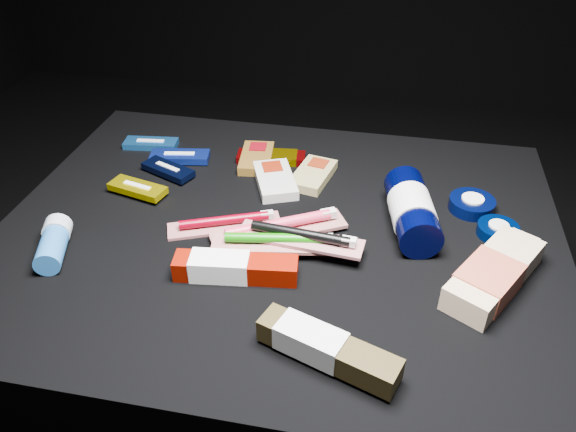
% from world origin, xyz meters
% --- Properties ---
extents(ground, '(3.00, 3.00, 0.00)m').
position_xyz_m(ground, '(0.00, 0.00, 0.00)').
color(ground, black).
rests_on(ground, ground).
extents(cloth_table, '(0.98, 0.78, 0.40)m').
position_xyz_m(cloth_table, '(0.00, 0.00, 0.20)').
color(cloth_table, black).
rests_on(cloth_table, ground).
extents(luna_bar_0, '(0.12, 0.06, 0.02)m').
position_xyz_m(luna_bar_0, '(-0.33, 0.24, 0.41)').
color(luna_bar_0, blue).
rests_on(luna_bar_0, cloth_table).
extents(luna_bar_1, '(0.13, 0.07, 0.02)m').
position_xyz_m(luna_bar_1, '(-0.25, 0.19, 0.41)').
color(luna_bar_1, '#142C9F').
rests_on(luna_bar_1, cloth_table).
extents(luna_bar_2, '(0.12, 0.08, 0.01)m').
position_xyz_m(luna_bar_2, '(-0.25, 0.13, 0.41)').
color(luna_bar_2, black).
rests_on(luna_bar_2, cloth_table).
extents(luna_bar_3, '(0.12, 0.07, 0.01)m').
position_xyz_m(luna_bar_3, '(-0.28, 0.05, 0.41)').
color(luna_bar_3, '#CFB904').
rests_on(luna_bar_3, cloth_table).
extents(clif_bar_0, '(0.08, 0.12, 0.02)m').
position_xyz_m(clif_bar_0, '(-0.09, 0.22, 0.41)').
color(clif_bar_0, brown).
rests_on(clif_bar_0, cloth_table).
extents(clif_bar_1, '(0.11, 0.14, 0.02)m').
position_xyz_m(clif_bar_1, '(-0.04, 0.14, 0.41)').
color(clif_bar_1, beige).
rests_on(clif_bar_1, cloth_table).
extents(clif_bar_2, '(0.09, 0.13, 0.02)m').
position_xyz_m(clif_bar_2, '(0.03, 0.18, 0.41)').
color(clif_bar_2, '#998B55').
rests_on(clif_bar_2, cloth_table).
extents(power_bar, '(0.15, 0.06, 0.02)m').
position_xyz_m(power_bar, '(-0.06, 0.23, 0.41)').
color(power_bar, '#6A0507').
rests_on(power_bar, cloth_table).
extents(lotion_bottle, '(0.10, 0.23, 0.07)m').
position_xyz_m(lotion_bottle, '(0.23, 0.05, 0.44)').
color(lotion_bottle, black).
rests_on(lotion_bottle, cloth_table).
extents(cream_tin_upper, '(0.08, 0.08, 0.03)m').
position_xyz_m(cream_tin_upper, '(0.34, 0.12, 0.41)').
color(cream_tin_upper, black).
rests_on(cream_tin_upper, cloth_table).
extents(cream_tin_lower, '(0.07, 0.07, 0.02)m').
position_xyz_m(cream_tin_lower, '(0.37, 0.05, 0.41)').
color(cream_tin_lower, black).
rests_on(cream_tin_lower, cloth_table).
extents(bodywash_bottle, '(0.17, 0.22, 0.04)m').
position_xyz_m(bodywash_bottle, '(0.35, -0.08, 0.42)').
color(bodywash_bottle, '#D3B18E').
rests_on(bodywash_bottle, cloth_table).
extents(deodorant_stick, '(0.08, 0.12, 0.05)m').
position_xyz_m(deodorant_stick, '(-0.35, -0.14, 0.42)').
color(deodorant_stick, '#2464AF').
rests_on(deodorant_stick, cloth_table).
extents(toothbrush_pack_0, '(0.20, 0.12, 0.02)m').
position_xyz_m(toothbrush_pack_0, '(-0.09, -0.02, 0.41)').
color(toothbrush_pack_0, '#A69E9B').
rests_on(toothbrush_pack_0, cloth_table).
extents(toothbrush_pack_1, '(0.23, 0.16, 0.03)m').
position_xyz_m(toothbrush_pack_1, '(0.01, -0.02, 0.42)').
color(toothbrush_pack_1, '#A8A09D').
rests_on(toothbrush_pack_1, cloth_table).
extents(toothbrush_pack_2, '(0.22, 0.08, 0.02)m').
position_xyz_m(toothbrush_pack_2, '(0.01, -0.07, 0.42)').
color(toothbrush_pack_2, '#B0A8A4').
rests_on(toothbrush_pack_2, cloth_table).
extents(toothbrush_pack_3, '(0.21, 0.07, 0.02)m').
position_xyz_m(toothbrush_pack_3, '(0.05, -0.06, 0.43)').
color(toothbrush_pack_3, '#B8AEAA').
rests_on(toothbrush_pack_3, cloth_table).
extents(toothpaste_carton_red, '(0.20, 0.07, 0.04)m').
position_xyz_m(toothpaste_carton_red, '(-0.05, -0.14, 0.42)').
color(toothpaste_carton_red, '#6E0B00').
rests_on(toothpaste_carton_red, cloth_table).
extents(toothpaste_carton_green, '(0.20, 0.11, 0.04)m').
position_xyz_m(toothpaste_carton_green, '(0.12, -0.27, 0.42)').
color(toothpaste_carton_green, '#332810').
rests_on(toothpaste_carton_green, cloth_table).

